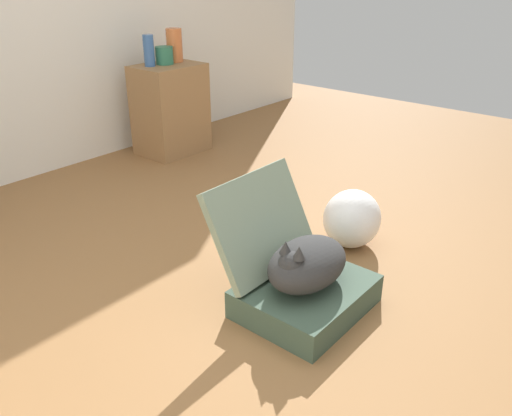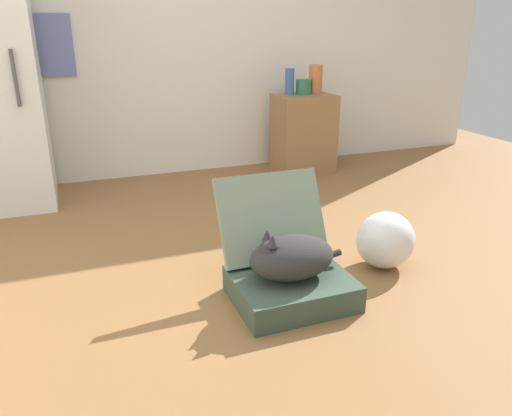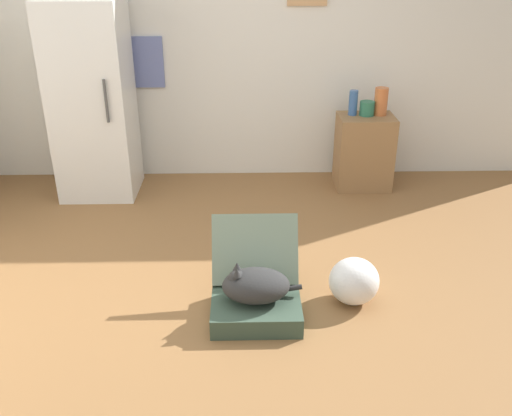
% 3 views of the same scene
% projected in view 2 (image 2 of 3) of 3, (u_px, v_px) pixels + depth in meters
% --- Properties ---
extents(ground_plane, '(7.68, 7.68, 0.00)m').
position_uv_depth(ground_plane, '(260.00, 288.00, 2.44)').
color(ground_plane, olive).
rests_on(ground_plane, ground).
extents(wall_back, '(6.40, 0.15, 2.60)m').
position_uv_depth(wall_back, '(159.00, 17.00, 3.96)').
color(wall_back, silver).
rests_on(wall_back, ground).
extents(suitcase_base, '(0.54, 0.45, 0.13)m').
position_uv_depth(suitcase_base, '(291.00, 288.00, 2.31)').
color(suitcase_base, '#384C3D').
rests_on(suitcase_base, ground).
extents(suitcase_lid, '(0.54, 0.23, 0.41)m').
position_uv_depth(suitcase_lid, '(272.00, 217.00, 2.43)').
color(suitcase_lid, gray).
rests_on(suitcase_lid, suitcase_base).
extents(cat, '(0.49, 0.28, 0.24)m').
position_uv_depth(cat, '(291.00, 257.00, 2.25)').
color(cat, '#2D2D2D').
rests_on(cat, suitcase_base).
extents(plastic_bag_white, '(0.32, 0.29, 0.31)m').
position_uv_depth(plastic_bag_white, '(385.00, 240.00, 2.61)').
color(plastic_bag_white, white).
rests_on(plastic_bag_white, ground).
extents(side_table, '(0.50, 0.38, 0.67)m').
position_uv_depth(side_table, '(303.00, 134.00, 4.32)').
color(side_table, olive).
rests_on(side_table, ground).
extents(vase_tall, '(0.08, 0.08, 0.22)m').
position_uv_depth(vase_tall, '(290.00, 82.00, 4.16)').
color(vase_tall, '#38609E').
rests_on(vase_tall, side_table).
extents(vase_short, '(0.12, 0.12, 0.24)m').
position_uv_depth(vase_short, '(315.00, 79.00, 4.24)').
color(vase_short, '#CC6B38').
rests_on(vase_short, side_table).
extents(vase_round, '(0.13, 0.13, 0.13)m').
position_uv_depth(vase_round, '(303.00, 87.00, 4.20)').
color(vase_round, '#2D7051').
rests_on(vase_round, side_table).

